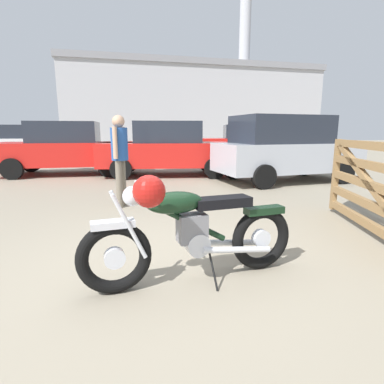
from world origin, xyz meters
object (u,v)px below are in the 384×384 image
(bystander, at_px, (120,151))
(white_estate_far, at_px, (10,142))
(pale_sedan_back, at_px, (168,149))
(silver_sedan_mid, at_px, (66,148))
(vintage_motorcycle, at_px, (189,231))
(dark_sedan_left, at_px, (245,142))
(blue_hatchback_right, at_px, (285,148))

(bystander, height_order, white_estate_far, white_estate_far)
(pale_sedan_back, bearing_deg, silver_sedan_mid, -8.15)
(silver_sedan_mid, bearing_deg, vintage_motorcycle, -71.74)
(dark_sedan_left, bearing_deg, white_estate_far, 0.26)
(vintage_motorcycle, bearing_deg, bystander, -85.76)
(vintage_motorcycle, distance_m, silver_sedan_mid, 8.25)
(dark_sedan_left, relative_size, blue_hatchback_right, 1.07)
(vintage_motorcycle, xyz_separation_m, white_estate_far, (-6.97, 13.60, 0.34))
(dark_sedan_left, distance_m, pale_sedan_back, 6.34)
(bystander, distance_m, white_estate_far, 12.19)
(blue_hatchback_right, relative_size, pale_sedan_back, 0.96)
(vintage_motorcycle, relative_size, dark_sedan_left, 0.47)
(vintage_motorcycle, xyz_separation_m, bystander, (-0.84, 3.05, 0.53))
(pale_sedan_back, height_order, white_estate_far, same)
(bystander, height_order, silver_sedan_mid, silver_sedan_mid)
(vintage_motorcycle, distance_m, blue_hatchback_right, 6.31)
(pale_sedan_back, xyz_separation_m, white_estate_far, (-7.27, 6.57, 0.00))
(silver_sedan_mid, distance_m, white_estate_far, 7.15)
(bystander, distance_m, pale_sedan_back, 4.14)
(dark_sedan_left, xyz_separation_m, blue_hatchback_right, (-1.02, -6.55, 0.08))
(dark_sedan_left, distance_m, blue_hatchback_right, 6.63)
(silver_sedan_mid, xyz_separation_m, blue_hatchback_right, (6.28, -2.39, 0.08))
(silver_sedan_mid, bearing_deg, pale_sedan_back, -14.42)
(dark_sedan_left, relative_size, silver_sedan_mid, 1.03)
(blue_hatchback_right, relative_size, white_estate_far, 0.95)
(silver_sedan_mid, height_order, pale_sedan_back, same)
(white_estate_far, bearing_deg, vintage_motorcycle, -67.25)
(blue_hatchback_right, height_order, pale_sedan_back, blue_hatchback_right)
(dark_sedan_left, xyz_separation_m, white_estate_far, (-11.36, 1.72, 0.00))
(bystander, bearing_deg, dark_sedan_left, 76.47)
(bystander, bearing_deg, silver_sedan_mid, 131.04)
(vintage_motorcycle, height_order, silver_sedan_mid, silver_sedan_mid)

